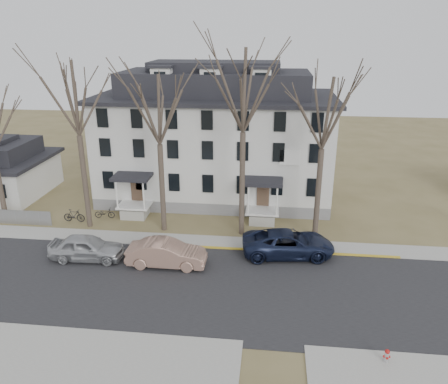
# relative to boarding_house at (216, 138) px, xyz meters

# --- Properties ---
(ground) EXTENTS (120.00, 120.00, 0.00)m
(ground) POSITION_rel_boarding_house_xyz_m (2.00, -17.95, -5.38)
(ground) COLOR olive
(ground) RESTS_ON ground
(main_road) EXTENTS (120.00, 10.00, 0.04)m
(main_road) POSITION_rel_boarding_house_xyz_m (2.00, -15.95, -5.38)
(main_road) COLOR #27272A
(main_road) RESTS_ON ground
(far_sidewalk) EXTENTS (120.00, 2.00, 0.08)m
(far_sidewalk) POSITION_rel_boarding_house_xyz_m (2.00, -9.95, -5.38)
(far_sidewalk) COLOR #A09F97
(far_sidewalk) RESTS_ON ground
(near_sidewalk_left) EXTENTS (20.00, 5.00, 0.08)m
(near_sidewalk_left) POSITION_rel_boarding_house_xyz_m (-6.00, -22.95, -5.38)
(near_sidewalk_left) COLOR #A09F97
(near_sidewalk_left) RESTS_ON ground
(yellow_curb) EXTENTS (14.00, 0.25, 0.06)m
(yellow_curb) POSITION_rel_boarding_house_xyz_m (7.00, -10.85, -5.38)
(yellow_curb) COLOR gold
(yellow_curb) RESTS_ON ground
(boarding_house) EXTENTS (20.80, 12.36, 12.05)m
(boarding_house) POSITION_rel_boarding_house_xyz_m (0.00, 0.00, 0.00)
(boarding_house) COLOR slate
(boarding_house) RESTS_ON ground
(small_house) EXTENTS (8.70, 8.70, 5.00)m
(small_house) POSITION_rel_boarding_house_xyz_m (-20.00, -1.96, -3.13)
(small_house) COLOR silver
(small_house) RESTS_ON ground
(tree_far_left) EXTENTS (8.40, 8.40, 13.72)m
(tree_far_left) POSITION_rel_boarding_house_xyz_m (-9.00, -8.15, 4.96)
(tree_far_left) COLOR #473B31
(tree_far_left) RESTS_ON ground
(tree_mid_left) EXTENTS (7.80, 7.80, 12.74)m
(tree_mid_left) POSITION_rel_boarding_house_xyz_m (-3.00, -8.15, 4.22)
(tree_mid_left) COLOR #473B31
(tree_mid_left) RESTS_ON ground
(tree_center) EXTENTS (9.00, 9.00, 14.70)m
(tree_center) POSITION_rel_boarding_house_xyz_m (3.00, -8.15, 5.71)
(tree_center) COLOR #473B31
(tree_center) RESTS_ON ground
(tree_mid_right) EXTENTS (7.80, 7.80, 12.74)m
(tree_mid_right) POSITION_rel_boarding_house_xyz_m (8.50, -8.15, 4.22)
(tree_mid_right) COLOR #473B31
(tree_mid_right) RESTS_ON ground
(car_silver) EXTENTS (5.04, 2.21, 1.69)m
(car_silver) POSITION_rel_boarding_house_xyz_m (-7.01, -13.31, -4.53)
(car_silver) COLOR #ACADB0
(car_silver) RESTS_ON ground
(car_tan) EXTENTS (5.18, 1.83, 1.70)m
(car_tan) POSITION_rel_boarding_house_xyz_m (-1.51, -13.53, -4.53)
(car_tan) COLOR #9F7766
(car_tan) RESTS_ON ground
(car_navy) EXTENTS (6.53, 3.59, 1.73)m
(car_navy) POSITION_rel_boarding_house_xyz_m (6.41, -11.23, -4.51)
(car_navy) COLOR #151C35
(car_navy) RESTS_ON ground
(bicycle_left) EXTENTS (1.68, 0.70, 0.86)m
(bicycle_left) POSITION_rel_boarding_house_xyz_m (-8.34, -6.59, -4.95)
(bicycle_left) COLOR black
(bicycle_left) RESTS_ON ground
(bicycle_right) EXTENTS (1.76, 0.52, 1.05)m
(bicycle_right) POSITION_rel_boarding_house_xyz_m (-10.51, -7.58, -4.85)
(bicycle_right) COLOR black
(bicycle_right) RESTS_ON ground
(fire_hydrant) EXTENTS (0.32, 0.30, 0.76)m
(fire_hydrant) POSITION_rel_boarding_house_xyz_m (10.70, -21.19, -4.99)
(fire_hydrant) COLOR #B7B7BA
(fire_hydrant) RESTS_ON ground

